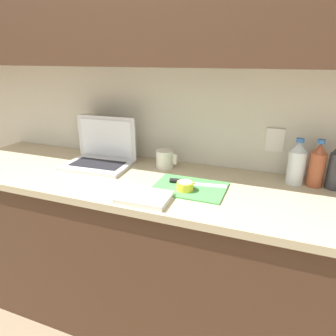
# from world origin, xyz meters

# --- Properties ---
(ground_plane) EXTENTS (12.00, 12.00, 0.00)m
(ground_plane) POSITION_xyz_m (0.00, 0.00, 0.00)
(ground_plane) COLOR #847056
(ground_plane) RESTS_ON ground
(wall_back) EXTENTS (5.20, 0.38, 2.60)m
(wall_back) POSITION_xyz_m (0.00, 0.24, 1.56)
(wall_back) COLOR silver
(wall_back) RESTS_ON ground_plane
(counter_unit) EXTENTS (2.16, 0.63, 0.89)m
(counter_unit) POSITION_xyz_m (-0.02, 0.00, 0.45)
(counter_unit) COLOR #472D1E
(counter_unit) RESTS_ON ground_plane
(laptop) EXTENTS (0.37, 0.27, 0.26)m
(laptop) POSITION_xyz_m (-0.26, 0.11, 0.95)
(laptop) COLOR silver
(laptop) RESTS_ON counter_unit
(cutting_board) EXTENTS (0.33, 0.24, 0.01)m
(cutting_board) POSITION_xyz_m (0.30, -0.03, 0.89)
(cutting_board) COLOR #4C9E51
(cutting_board) RESTS_ON counter_unit
(knife) EXTENTS (0.27, 0.07, 0.02)m
(knife) POSITION_xyz_m (0.29, -0.00, 0.90)
(knife) COLOR silver
(knife) RESTS_ON cutting_board
(lemon_half_cut) EXTENTS (0.08, 0.08, 0.04)m
(lemon_half_cut) POSITION_xyz_m (0.29, -0.07, 0.91)
(lemon_half_cut) COLOR yellow
(lemon_half_cut) RESTS_ON cutting_board
(bottle_green_soda) EXTENTS (0.08, 0.08, 0.22)m
(bottle_green_soda) POSITION_xyz_m (0.76, 0.21, 0.99)
(bottle_green_soda) COLOR silver
(bottle_green_soda) RESTS_ON counter_unit
(bottle_oil_tall) EXTENTS (0.07, 0.07, 0.23)m
(bottle_oil_tall) POSITION_xyz_m (0.85, 0.21, 0.99)
(bottle_oil_tall) COLOR #A34C2D
(bottle_oil_tall) RESTS_ON counter_unit
(measuring_cup) EXTENTS (0.12, 0.10, 0.10)m
(measuring_cup) POSITION_xyz_m (0.09, 0.19, 0.94)
(measuring_cup) COLOR silver
(measuring_cup) RESTS_ON counter_unit
(paper_towel_roll) EXTENTS (0.12, 0.12, 0.25)m
(paper_towel_roll) POSITION_xyz_m (-0.42, 0.23, 1.01)
(paper_towel_roll) COLOR white
(paper_towel_roll) RESTS_ON counter_unit
(dish_towel) EXTENTS (0.23, 0.17, 0.02)m
(dish_towel) POSITION_xyz_m (0.16, -0.22, 0.90)
(dish_towel) COLOR silver
(dish_towel) RESTS_ON counter_unit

